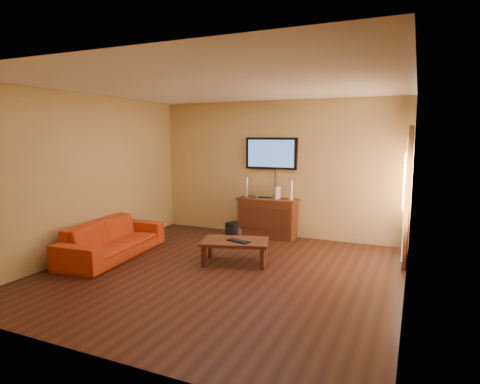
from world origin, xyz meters
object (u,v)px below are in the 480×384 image
Objects in this scene: television at (271,153)px; game_console at (278,193)px; sofa at (113,233)px; bottle at (240,233)px; av_receiver at (266,197)px; coffee_table at (235,243)px; media_console at (267,218)px; subwoofer at (234,229)px; speaker_left at (247,188)px; speaker_right at (291,191)px; keyboard at (238,241)px.

television is 4.46× the size of game_console.
sofa is (-1.91, -2.46, -1.26)m from television.
sofa is 3.16m from game_console.
bottle is at bearing -145.49° from game_console.
av_receiver reaches higher than sofa.
coffee_table is at bearing -68.66° from bottle.
media_console is 5.27× the size of bottle.
media_console is at bearing -169.58° from game_console.
coffee_table is at bearing -42.49° from subwoofer.
speaker_left is 1.75× the size of bottle.
television reaches higher than media_console.
av_receiver is (-0.50, -0.06, -0.14)m from speaker_right.
television is 3.37× the size of av_receiver.
television is 2.40m from keyboard.
keyboard is at bearing -84.20° from game_console.
sofa is (-2.02, -0.50, 0.08)m from coffee_table.
av_receiver is at bearing -7.53° from speaker_left.
game_console is 0.59× the size of keyboard.
television is 0.91× the size of coffee_table.
television is at bearing 90.00° from media_console.
game_console is at bearing 4.08° from media_console.
television reaches higher than av_receiver.
television is 0.86m from speaker_right.
speaker_left reaches higher than speaker_right.
speaker_left is 1.51× the size of subwoofer.
bottle is at bearing -143.25° from media_console.
bottle is (0.01, -0.37, -0.86)m from speaker_left.
game_console is at bearing 89.46° from keyboard.
sofa is at bearing -166.11° from coffee_table.
speaker_right is at bearing 31.39° from subwoofer.
sofa is 5.47× the size of speaker_right.
media_console is 1.12× the size of television.
television is at bearing -43.41° from sofa.
bottle is at bearing -21.31° from subwoofer.
subwoofer is at bearing -167.87° from media_console.
bottle is at bearing -157.71° from speaker_right.
subwoofer is at bearing -163.42° from game_console.
bottle is (-0.45, -0.53, -1.56)m from television.
game_console reaches higher than av_receiver.
sofa is at bearing -126.96° from bottle.
speaker_left is at bearing 162.20° from av_receiver.
game_console is (2.12, 2.29, 0.50)m from sofa.
speaker_right is (0.47, -0.15, -0.71)m from television.
media_console is at bearing 36.75° from bottle.
speaker_right is 0.26m from game_console.
sofa is 2.49m from subwoofer.
coffee_table is 1.95m from speaker_right.
sofa is at bearing -135.78° from speaker_right.
media_console is 4.53× the size of subwoofer.
media_console reaches higher than keyboard.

